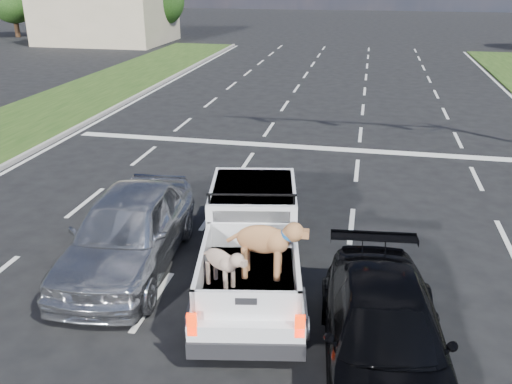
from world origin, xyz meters
TOP-DOWN VIEW (x-y plane):
  - ground at (0.00, 0.00)m, footprint 160.00×160.00m
  - road_markings at (0.00, 6.56)m, footprint 17.75×60.00m
  - curb_left at (-9.05, 6.00)m, footprint 0.15×60.00m
  - building_left at (-20.00, 36.00)m, footprint 10.00×8.00m
  - tree_far_b at (-24.00, 38.00)m, footprint 4.20×4.20m
  - tree_far_c at (-16.00, 38.00)m, footprint 4.20×4.20m
  - pickup_truck at (-0.08, 1.02)m, footprint 2.64×5.24m
  - silver_sedan at (-2.68, 1.13)m, footprint 2.34×4.97m
  - black_coupe at (2.41, -1.09)m, footprint 2.30×4.74m

SIDE VIEW (x-z plane):
  - ground at x=0.00m, z-range 0.00..0.00m
  - road_markings at x=0.00m, z-range 0.00..0.01m
  - curb_left at x=-9.05m, z-range 0.00..0.14m
  - black_coupe at x=2.41m, z-range 0.00..1.33m
  - silver_sedan at x=-2.68m, z-range 0.00..1.64m
  - pickup_truck at x=-0.08m, z-range -0.05..1.83m
  - building_left at x=-20.00m, z-range 0.00..4.40m
  - tree_far_b at x=-24.00m, z-range 0.59..5.99m
  - tree_far_c at x=-16.00m, z-range 0.59..5.99m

